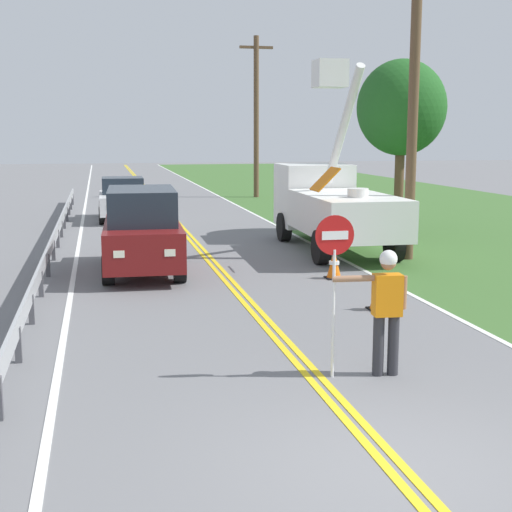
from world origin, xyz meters
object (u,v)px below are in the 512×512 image
Objects in this scene: utility_pole_near at (414,95)px; utility_bucket_truck at (331,202)px; flagger_worker at (386,304)px; traffic_cone_mid at (334,265)px; utility_pole_mid at (256,114)px; oncoming_suv_nearest at (142,230)px; roadside_tree_verge at (401,108)px; stop_sign_paddle at (334,260)px; oncoming_sedan_second at (123,199)px; traffic_cone_lead at (379,293)px.

utility_bucket_truck is at bearing 124.14° from utility_pole_near.
flagger_worker is 7.05m from traffic_cone_mid.
oncoming_suv_nearest is at bearing -109.81° from utility_pole_mid.
flagger_worker is 0.31× the size of roadside_tree_verge.
stop_sign_paddle is 0.57× the size of oncoming_sedan_second.
oncoming_sedan_second is at bearing 96.40° from stop_sign_paddle.
stop_sign_paddle is 7.28m from traffic_cone_mid.
traffic_cone_lead is at bearing -49.08° from oncoming_suv_nearest.
stop_sign_paddle is at bearing -119.95° from utility_pole_near.
roadside_tree_verge is at bearing 63.29° from stop_sign_paddle.
oncoming_sedan_second is at bearing -129.25° from utility_pole_mid.
oncoming_suv_nearest is (-2.15, 8.57, -0.65)m from stop_sign_paddle.
oncoming_sedan_second is 0.48× the size of utility_pole_mid.
traffic_cone_mid is at bearing -71.07° from oncoming_sedan_second.
roadside_tree_verge is (9.11, -6.29, 3.44)m from oncoming_sedan_second.
flagger_worker reaches higher than traffic_cone_lead.
utility_pole_mid is 26.02m from traffic_cone_lead.
oncoming_suv_nearest is at bearing 108.67° from flagger_worker.
oncoming_sedan_second is (-0.09, 11.38, -0.23)m from oncoming_suv_nearest.
roadside_tree_verge is at bearing 64.84° from traffic_cone_lead.
roadside_tree_verge is (1.72, 4.71, -0.19)m from utility_pole_near.
utility_pole_near is (5.15, 8.94, 2.76)m from stop_sign_paddle.
utility_bucket_truck reaches higher than oncoming_suv_nearest.
oncoming_suv_nearest is at bearing 157.98° from traffic_cone_mid.
utility_bucket_truck is 4.97m from roadside_tree_verge.
oncoming_suv_nearest is (-2.92, 8.64, 0.01)m from flagger_worker.
utility_bucket_truck is 4.74m from traffic_cone_mid.
utility_bucket_truck is at bearing -56.18° from oncoming_sedan_second.
utility_pole_near is at bearing -90.26° from utility_pole_mid.
roadside_tree_verge reaches higher than oncoming_sedan_second.
utility_pole_near is at bearing 60.63° from traffic_cone_lead.
roadside_tree_verge is (4.72, 10.05, 3.93)m from traffic_cone_lead.
utility_pole_mid is at bearing 84.84° from utility_bucket_truck.
traffic_cone_lead is 0.12× the size of roadside_tree_verge.
traffic_cone_mid is at bearing -22.02° from oncoming_suv_nearest.
oncoming_suv_nearest is 0.55× the size of utility_pole_mid.
utility_bucket_truck is at bearing 72.04° from stop_sign_paddle.
traffic_cone_lead is at bearing -115.16° from roadside_tree_verge.
traffic_cone_lead and traffic_cone_mid have the same top height.
utility_bucket_truck is 9.79× the size of traffic_cone_lead.
utility_pole_mid is 12.21× the size of traffic_cone_lead.
oncoming_suv_nearest is 8.07m from utility_pole_near.
traffic_cone_mid is (-2.97, -22.33, -4.12)m from utility_pole_mid.
stop_sign_paddle reaches higher than flagger_worker.
utility_bucket_truck is at bearing 78.96° from traffic_cone_lead.
traffic_cone_mid is (1.51, 6.85, -0.71)m from flagger_worker.
utility_pole_mid is at bearing 79.78° from stop_sign_paddle.
stop_sign_paddle is 3.33× the size of traffic_cone_mid.
flagger_worker is 0.27× the size of utility_bucket_truck.
utility_bucket_truck reaches higher than flagger_worker.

